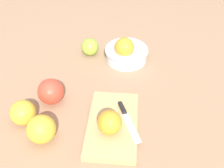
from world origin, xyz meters
name	(u,v)px	position (x,y,z in m)	size (l,w,h in m)	color
ground_plane	(95,94)	(0.00, 0.00, 0.00)	(2.40, 2.40, 0.00)	#997556
bowl	(126,52)	(-0.20, 0.11, 0.04)	(0.17, 0.17, 0.10)	silver
cutting_board	(113,124)	(0.14, 0.06, 0.01)	(0.25, 0.14, 0.02)	tan
orange_on_board	(110,123)	(0.18, 0.05, 0.05)	(0.07, 0.07, 0.07)	orange
knife	(126,116)	(0.12, 0.10, 0.03)	(0.15, 0.06, 0.01)	silver
apple_front_right	(51,91)	(0.04, -0.14, 0.04)	(0.08, 0.08, 0.08)	#D6422D
apple_front_right_2	(23,113)	(0.13, -0.20, 0.04)	(0.08, 0.08, 0.08)	gold
apple_front_left	(90,47)	(-0.23, -0.03, 0.03)	(0.07, 0.07, 0.07)	#8EB738
apple_front_right_3	(41,129)	(0.19, -0.13, 0.04)	(0.08, 0.08, 0.08)	gold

